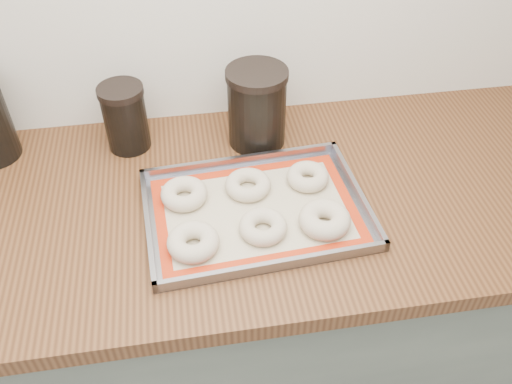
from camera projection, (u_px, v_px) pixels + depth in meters
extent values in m
cube|color=slate|center=(172.00, 328.00, 1.48)|extent=(3.00, 0.65, 0.86)
cube|color=brown|center=(150.00, 211.00, 1.18)|extent=(3.06, 0.68, 0.04)
cube|color=gray|center=(256.00, 212.00, 1.14)|extent=(0.48, 0.36, 0.00)
cube|color=gray|center=(241.00, 161.00, 1.25)|extent=(0.46, 0.04, 0.02)
cube|color=gray|center=(275.00, 266.00, 1.02)|extent=(0.46, 0.04, 0.02)
cube|color=gray|center=(148.00, 225.00, 1.10)|extent=(0.03, 0.33, 0.02)
cube|color=gray|center=(357.00, 192.00, 1.17)|extent=(0.03, 0.33, 0.02)
cube|color=#C6B793|center=(256.00, 211.00, 1.14)|extent=(0.44, 0.32, 0.00)
cube|color=red|center=(243.00, 171.00, 1.24)|extent=(0.42, 0.05, 0.00)
cube|color=red|center=(271.00, 258.00, 1.05)|extent=(0.42, 0.05, 0.00)
cube|color=red|center=(161.00, 226.00, 1.11)|extent=(0.04, 0.25, 0.00)
cube|color=red|center=(345.00, 196.00, 1.17)|extent=(0.04, 0.25, 0.00)
torus|color=beige|center=(193.00, 242.00, 1.05)|extent=(0.12, 0.12, 0.04)
torus|color=beige|center=(263.00, 227.00, 1.09)|extent=(0.11, 0.11, 0.03)
torus|color=beige|center=(325.00, 220.00, 1.10)|extent=(0.13, 0.13, 0.04)
torus|color=beige|center=(184.00, 194.00, 1.16)|extent=(0.11, 0.11, 0.03)
torus|color=beige|center=(248.00, 185.00, 1.18)|extent=(0.13, 0.13, 0.03)
torus|color=beige|center=(308.00, 177.00, 1.20)|extent=(0.11, 0.11, 0.03)
cylinder|color=black|center=(126.00, 120.00, 1.27)|extent=(0.10, 0.10, 0.15)
cylinder|color=black|center=(120.00, 91.00, 1.21)|extent=(0.11, 0.11, 0.02)
cylinder|color=black|center=(257.00, 110.00, 1.27)|extent=(0.14, 0.14, 0.18)
cylinder|color=black|center=(257.00, 74.00, 1.21)|extent=(0.14, 0.14, 0.02)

